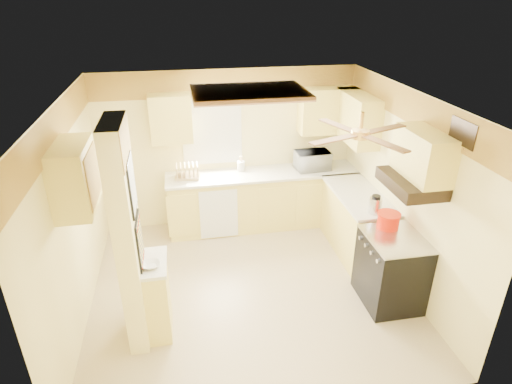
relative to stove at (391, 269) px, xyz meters
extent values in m
plane|color=tan|center=(-1.67, 0.55, -0.46)|extent=(4.00, 4.00, 0.00)
plane|color=white|center=(-1.67, 0.55, 2.04)|extent=(4.00, 4.00, 0.00)
plane|color=#FFED9B|center=(-1.67, 2.45, 0.79)|extent=(4.00, 0.00, 4.00)
plane|color=#FFED9B|center=(-1.67, -1.35, 0.79)|extent=(4.00, 0.00, 4.00)
plane|color=#FFED9B|center=(-3.67, 0.55, 0.79)|extent=(0.00, 3.80, 3.80)
plane|color=#FFED9B|center=(0.33, 0.55, 0.79)|extent=(0.00, 3.80, 3.80)
cube|color=gold|center=(-1.67, 2.43, 1.84)|extent=(4.00, 0.02, 0.40)
cube|color=#FFED9B|center=(-3.02, 0.00, 0.79)|extent=(0.20, 0.70, 2.50)
cube|color=#E3CE6F|center=(-2.80, 0.00, -0.01)|extent=(0.25, 0.55, 0.90)
cube|color=silver|center=(-2.80, 0.00, 0.46)|extent=(0.28, 0.58, 0.04)
cube|color=#E3CE6F|center=(-1.17, 2.15, -0.01)|extent=(3.00, 0.60, 0.90)
cube|color=#E3CE6F|center=(0.03, 1.15, -0.01)|extent=(0.60, 1.40, 0.90)
cube|color=silver|center=(-1.17, 2.14, 0.46)|extent=(3.04, 0.64, 0.04)
cube|color=silver|center=(0.02, 1.15, 0.46)|extent=(0.64, 1.44, 0.04)
cube|color=white|center=(-1.92, 1.84, -0.03)|extent=(0.58, 0.02, 0.80)
cube|color=white|center=(-1.92, 2.44, 1.09)|extent=(0.92, 0.02, 1.02)
cube|color=white|center=(-1.92, 2.44, 1.09)|extent=(0.80, 0.02, 0.90)
cube|color=#E3CE6F|center=(-2.52, 2.27, 1.39)|extent=(0.60, 0.35, 0.70)
cube|color=#E3CE6F|center=(-0.12, 2.27, 1.39)|extent=(0.90, 0.35, 0.70)
cube|color=#E3CE6F|center=(0.16, 1.80, 1.39)|extent=(0.35, 1.00, 0.70)
cube|color=#E3CE6F|center=(-3.49, 0.30, 1.39)|extent=(0.35, 0.75, 0.70)
cube|color=#E3CE6F|center=(0.16, 0.00, 1.49)|extent=(0.35, 0.76, 0.52)
cube|color=black|center=(0.00, 0.00, -0.01)|extent=(0.65, 0.76, 0.90)
cube|color=silver|center=(0.00, 0.00, 0.44)|extent=(0.66, 0.77, 0.02)
cylinder|color=silver|center=(-0.33, -0.25, 0.34)|extent=(0.03, 0.05, 0.05)
cylinder|color=silver|center=(-0.33, -0.08, 0.34)|extent=(0.03, 0.05, 0.05)
cylinder|color=silver|center=(-0.33, 0.08, 0.34)|extent=(0.03, 0.05, 0.05)
cylinder|color=silver|center=(-0.33, 0.25, 0.34)|extent=(0.03, 0.05, 0.05)
cube|color=black|center=(0.07, 0.00, 1.16)|extent=(0.50, 0.76, 0.14)
cube|color=black|center=(-2.91, 0.00, 1.39)|extent=(0.02, 0.42, 0.57)
cube|color=white|center=(-2.90, 0.00, 1.39)|extent=(0.01, 0.37, 0.52)
cube|color=black|center=(-2.91, 0.00, 0.74)|extent=(0.02, 0.42, 0.57)
cube|color=yellow|center=(-2.90, 0.00, 0.74)|extent=(0.01, 0.37, 0.52)
cube|color=brown|center=(-1.57, 1.05, 2.00)|extent=(1.35, 0.95, 0.06)
cube|color=white|center=(-1.57, 1.05, 1.97)|extent=(1.15, 0.75, 0.02)
cylinder|color=gold|center=(-0.67, -0.15, 1.96)|extent=(0.04, 0.04, 0.16)
cylinder|color=gold|center=(-0.67, -0.15, 1.82)|extent=(0.18, 0.18, 0.08)
cube|color=brown|center=(-0.37, -0.04, 1.82)|extent=(0.55, 0.28, 0.01)
cube|color=brown|center=(-0.78, 0.15, 1.82)|extent=(0.28, 0.55, 0.01)
cube|color=brown|center=(-0.97, -0.26, 1.82)|extent=(0.55, 0.28, 0.01)
cube|color=brown|center=(-0.56, -0.45, 1.82)|extent=(0.28, 0.55, 0.01)
cube|color=black|center=(0.31, -0.35, 1.84)|extent=(0.02, 0.40, 0.25)
imported|color=white|center=(-0.37, 2.14, 0.63)|extent=(0.55, 0.39, 0.29)
imported|color=white|center=(-2.81, -0.09, 0.50)|extent=(0.21, 0.21, 0.05)
cylinder|color=red|center=(0.01, 0.25, 0.54)|extent=(0.26, 0.26, 0.17)
cylinder|color=red|center=(0.01, 0.25, 0.63)|extent=(0.29, 0.29, 0.02)
cylinder|color=silver|center=(-0.01, 0.58, 0.59)|extent=(0.16, 0.16, 0.22)
cylinder|color=black|center=(-0.01, 0.58, 0.71)|extent=(0.11, 0.11, 0.03)
cube|color=tan|center=(-2.35, 2.16, 0.50)|extent=(0.39, 0.31, 0.04)
cube|color=tan|center=(-2.50, 2.16, 0.58)|extent=(0.02, 0.25, 0.21)
cube|color=tan|center=(-2.44, 2.16, 0.58)|extent=(0.02, 0.25, 0.21)
cube|color=tan|center=(-2.37, 2.16, 0.58)|extent=(0.02, 0.25, 0.21)
cube|color=tan|center=(-2.31, 2.16, 0.58)|extent=(0.02, 0.25, 0.21)
cube|color=tan|center=(-2.25, 2.16, 0.58)|extent=(0.02, 0.25, 0.21)
cube|color=tan|center=(-2.19, 2.16, 0.58)|extent=(0.02, 0.25, 0.21)
cylinder|color=white|center=(-2.44, 2.16, 0.58)|extent=(0.01, 0.21, 0.21)
cylinder|color=white|center=(-2.31, 2.16, 0.58)|extent=(0.01, 0.21, 0.21)
cylinder|color=white|center=(-1.50, 2.29, 0.56)|extent=(0.12, 0.12, 0.15)
cylinder|color=tan|center=(-1.48, 2.29, 0.60)|extent=(0.01, 0.01, 0.24)
cylinder|color=tan|center=(-1.50, 2.31, 0.60)|extent=(0.01, 0.01, 0.24)
cylinder|color=tan|center=(-1.52, 2.29, 0.60)|extent=(0.01, 0.01, 0.24)
cylinder|color=tan|center=(-1.50, 2.27, 0.60)|extent=(0.01, 0.01, 0.24)
camera|label=1|loc=(-2.41, -3.92, 3.14)|focal=30.00mm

